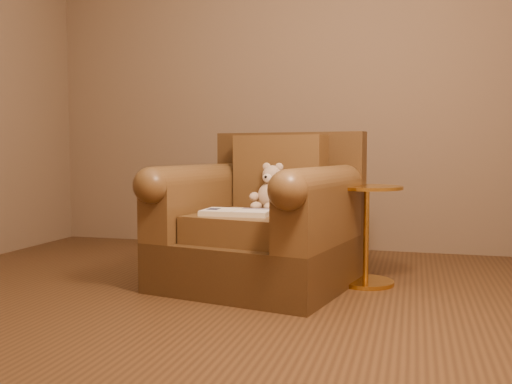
# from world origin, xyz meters

# --- Properties ---
(floor) EXTENTS (4.00, 4.00, 0.00)m
(floor) POSITION_xyz_m (0.00, 0.00, 0.00)
(floor) COLOR #4F331B
(floor) RESTS_ON ground
(armchair) EXTENTS (1.22, 1.18, 0.94)m
(armchair) POSITION_xyz_m (0.25, 0.62, 0.36)
(armchair) COLOR #452E17
(armchair) RESTS_ON floor
(teddy_bear) EXTENTS (0.22, 0.25, 0.30)m
(teddy_bear) POSITION_xyz_m (0.28, 0.70, 0.56)
(teddy_bear) COLOR tan
(teddy_bear) RESTS_ON armchair
(guidebook) EXTENTS (0.40, 0.24, 0.03)m
(guidebook) POSITION_xyz_m (0.16, 0.40, 0.46)
(guidebook) COLOR beige
(guidebook) RESTS_ON armchair
(side_table) EXTENTS (0.43, 0.43, 0.61)m
(side_table) POSITION_xyz_m (0.87, 0.78, 0.33)
(side_table) COLOR gold
(side_table) RESTS_ON floor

